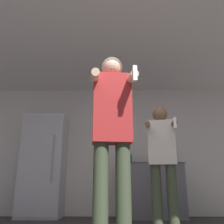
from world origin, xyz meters
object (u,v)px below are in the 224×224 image
at_px(bottle_dark_rum, 174,157).
at_px(bottle_short_whiskey, 151,159).
at_px(person_woman_foreground, 112,132).
at_px(person_man_side, 162,156).
at_px(bottle_clear_vodka, 130,158).
at_px(refrigerator, 44,165).

bearing_deg(bottle_dark_rum, bottle_short_whiskey, 180.00).
bearing_deg(person_woman_foreground, person_man_side, 60.11).
bearing_deg(bottle_clear_vodka, bottle_short_whiskey, 0.00).
relative_size(bottle_dark_rum, person_woman_foreground, 0.18).
height_order(bottle_clear_vodka, person_man_side, person_man_side).
distance_m(bottle_dark_rum, person_man_side, 1.38).
xyz_separation_m(bottle_clear_vodka, person_woman_foreground, (-0.31, -2.45, -0.05)).
bearing_deg(refrigerator, person_woman_foreground, -62.58).
relative_size(refrigerator, bottle_short_whiskey, 8.73).
distance_m(refrigerator, person_man_side, 2.38).
bearing_deg(bottle_short_whiskey, bottle_dark_rum, 0.00).
relative_size(bottle_short_whiskey, bottle_dark_rum, 0.66).
relative_size(bottle_short_whiskey, person_woman_foreground, 0.12).
height_order(refrigerator, person_woman_foreground, refrigerator).
relative_size(bottle_clear_vodka, person_man_side, 0.18).
height_order(bottle_short_whiskey, bottle_dark_rum, bottle_dark_rum).
height_order(bottle_clear_vodka, person_woman_foreground, person_woman_foreground).
bearing_deg(bottle_short_whiskey, person_man_side, -91.21).
xyz_separation_m(bottle_short_whiskey, person_man_side, (-0.03, -1.29, -0.11)).
bearing_deg(person_woman_foreground, refrigerator, 117.42).
bearing_deg(bottle_clear_vodka, refrigerator, 178.17).
height_order(bottle_dark_rum, person_man_side, person_man_side).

